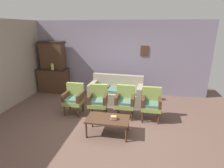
# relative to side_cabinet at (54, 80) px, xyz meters

# --- Properties ---
(ground_plane) EXTENTS (7.68, 7.68, 0.00)m
(ground_plane) POSITION_rel_side_cabinet_xyz_m (2.54, -2.25, -0.47)
(ground_plane) COLOR brown
(wall_back_with_decor) EXTENTS (6.40, 0.09, 2.70)m
(wall_back_with_decor) POSITION_rel_side_cabinet_xyz_m (2.54, 0.38, 0.88)
(wall_back_with_decor) COLOR gray
(wall_back_with_decor) RESTS_ON ground
(side_cabinet) EXTENTS (1.16, 0.55, 0.93)m
(side_cabinet) POSITION_rel_side_cabinet_xyz_m (0.00, 0.00, 0.00)
(side_cabinet) COLOR #472D1E
(side_cabinet) RESTS_ON ground
(cabinet_upper_hutch) EXTENTS (0.99, 0.38, 1.03)m
(cabinet_upper_hutch) POSITION_rel_side_cabinet_xyz_m (0.00, 0.08, 0.98)
(cabinet_upper_hutch) COLOR #472D1E
(cabinet_upper_hutch) RESTS_ON side_cabinet
(vase_on_cabinet) EXTENTS (0.11, 0.11, 0.24)m
(vase_on_cabinet) POSITION_rel_side_cabinet_xyz_m (0.09, -0.19, 0.58)
(vase_on_cabinet) COLOR tan
(vase_on_cabinet) RESTS_ON side_cabinet
(floral_couch) EXTENTS (1.81, 0.90, 0.90)m
(floral_couch) POSITION_rel_side_cabinet_xyz_m (2.58, -0.60, -0.14)
(floral_couch) COLOR gray
(floral_couch) RESTS_ON ground
(armchair_near_couch_end) EXTENTS (0.53, 0.50, 0.90)m
(armchair_near_couch_end) POSITION_rel_side_cabinet_xyz_m (1.49, -1.64, 0.03)
(armchair_near_couch_end) COLOR #849947
(armchair_near_couch_end) RESTS_ON ground
(armchair_by_doorway) EXTENTS (0.56, 0.53, 0.90)m
(armchair_by_doorway) POSITION_rel_side_cabinet_xyz_m (2.22, -1.64, 0.03)
(armchair_by_doorway) COLOR #849947
(armchair_by_doorway) RESTS_ON ground
(armchair_near_cabinet) EXTENTS (0.53, 0.50, 0.90)m
(armchair_near_cabinet) POSITION_rel_side_cabinet_xyz_m (2.99, -1.57, 0.03)
(armchair_near_cabinet) COLOR #849947
(armchair_near_cabinet) RESTS_ON ground
(armchair_row_middle) EXTENTS (0.53, 0.50, 0.90)m
(armchair_row_middle) POSITION_rel_side_cabinet_xyz_m (3.71, -1.61, 0.03)
(armchair_row_middle) COLOR #849947
(armchair_row_middle) RESTS_ON ground
(coffee_table) EXTENTS (1.00, 0.56, 0.42)m
(coffee_table) POSITION_rel_side_cabinet_xyz_m (2.69, -2.54, -0.09)
(coffee_table) COLOR #472D1E
(coffee_table) RESTS_ON ground
(book_stack_on_table) EXTENTS (0.15, 0.12, 0.08)m
(book_stack_on_table) POSITION_rel_side_cabinet_xyz_m (2.83, -2.56, -0.00)
(book_stack_on_table) COLOR #D760B0
(book_stack_on_table) RESTS_ON coffee_table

